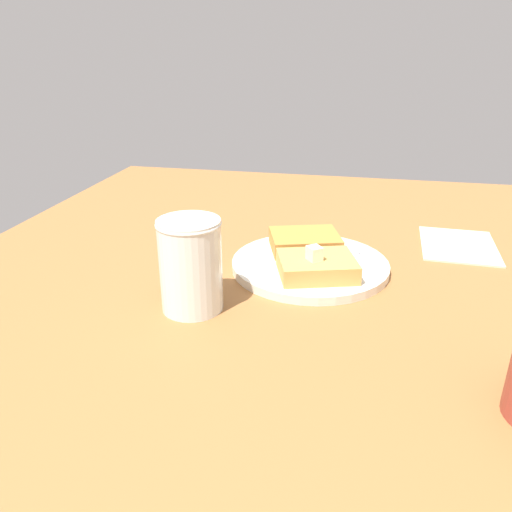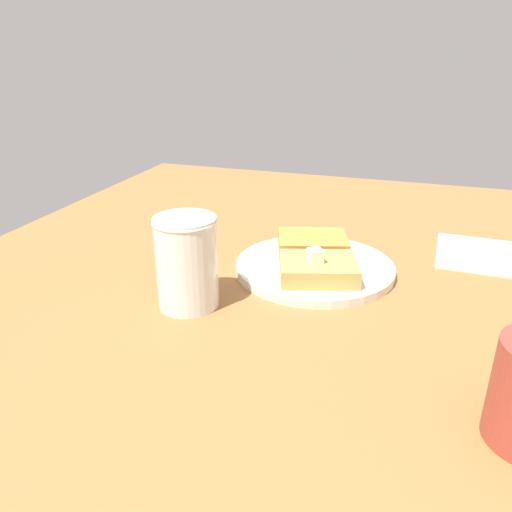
% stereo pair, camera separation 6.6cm
% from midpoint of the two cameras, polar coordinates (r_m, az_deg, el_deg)
% --- Properties ---
extents(table_surface, '(1.25, 1.25, 0.02)m').
position_cam_midpoint_polar(table_surface, '(0.67, 9.87, -5.17)').
color(table_surface, '#946033').
rests_on(table_surface, ground).
extents(plate, '(0.23, 0.23, 0.01)m').
position_cam_midpoint_polar(plate, '(0.73, 3.62, -1.02)').
color(plate, silver).
rests_on(plate, table_surface).
extents(toast_slice_left, '(0.11, 0.12, 0.02)m').
position_cam_midpoint_polar(toast_slice_left, '(0.68, 4.23, -1.23)').
color(toast_slice_left, tan).
rests_on(toast_slice_left, plate).
extents(toast_slice_middle, '(0.11, 0.12, 0.02)m').
position_cam_midpoint_polar(toast_slice_middle, '(0.76, 3.15, 1.61)').
color(toast_slice_middle, '#BE7C34').
rests_on(toast_slice_middle, plate).
extents(butter_pat_primary, '(0.03, 0.02, 0.02)m').
position_cam_midpoint_polar(butter_pat_primary, '(0.66, 3.89, 0.25)').
color(butter_pat_primary, '#F4EFC4').
rests_on(butter_pat_primary, toast_slice_left).
extents(fork, '(0.12, 0.13, 0.00)m').
position_cam_midpoint_polar(fork, '(0.77, 7.07, 0.98)').
color(fork, silver).
rests_on(fork, plate).
extents(syrup_jar, '(0.08, 0.08, 0.12)m').
position_cam_midpoint_polar(syrup_jar, '(0.61, -10.53, -1.40)').
color(syrup_jar, '#471E0C').
rests_on(syrup_jar, table_surface).
extents(napkin, '(0.15, 0.12, 0.00)m').
position_cam_midpoint_polar(napkin, '(0.86, 20.12, 1.10)').
color(napkin, beige).
rests_on(napkin, table_surface).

